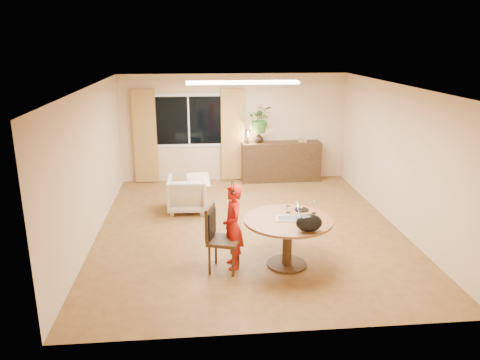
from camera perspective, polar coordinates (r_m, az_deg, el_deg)
The scene contains 24 objects.
floor at distance 8.75m, azimuth 1.07°, elevation -5.88°, with size 6.50×6.50×0.00m, color brown.
ceiling at distance 8.12m, azimuth 1.18°, elevation 11.32°, with size 6.50×6.50×0.00m, color white.
wall_back at distance 11.50m, azimuth -0.72°, elevation 6.38°, with size 5.50×5.50×0.00m, color tan.
wall_left at distance 8.49m, azimuth -17.67°, elevation 1.85°, with size 6.50×6.50×0.00m, color tan.
wall_right at distance 9.07m, azimuth 18.68°, elevation 2.67°, with size 6.50×6.50×0.00m, color tan.
window at distance 11.41m, azimuth -6.28°, elevation 7.22°, with size 1.70×0.03×1.30m.
curtain_left at distance 11.47m, azimuth -11.50°, elevation 5.23°, with size 0.55×0.08×2.25m, color brown.
curtain_right at distance 11.43m, azimuth -0.93°, elevation 5.53°, with size 0.55×0.08×2.25m, color brown.
ceiling_panel at distance 9.31m, azimuth 0.31°, elevation 11.80°, with size 2.20×0.35×0.05m, color white.
dining_table at distance 7.18m, azimuth 5.84°, elevation -5.96°, with size 1.35×1.35×0.77m.
dining_chair at distance 7.05m, azimuth -1.97°, elevation -7.20°, with size 0.49×0.44×1.01m, color black, non-canonical shape.
child at distance 7.09m, azimuth -0.87°, elevation -5.70°, with size 0.32×0.48×1.32m, color red.
laptop at distance 7.08m, azimuth 5.89°, elevation -3.82°, with size 0.37×0.25×0.25m, color #B7B7BC, non-canonical shape.
tumbler at distance 7.37m, azimuth 5.91°, elevation -3.56°, with size 0.07×0.07×0.11m, color white, non-canonical shape.
wine_glass at distance 7.35m, azimuth 9.01°, elevation -3.26°, with size 0.08×0.08×0.22m, color white, non-canonical shape.
pot_lid at distance 7.50m, azimuth 7.52°, elevation -3.54°, with size 0.22×0.22×0.04m, color white, non-canonical shape.
handbag at distance 6.67m, azimuth 8.42°, elevation -5.21°, with size 0.38×0.22×0.25m, color black, non-canonical shape.
armchair at distance 9.57m, azimuth -6.43°, elevation -1.70°, with size 0.76×0.79×0.72m, color beige.
throw at distance 9.44m, azimuth -5.13°, elevation 0.46°, with size 0.45×0.55×0.03m, color beige, non-canonical shape.
sideboard at distance 11.59m, azimuth 5.00°, elevation 2.27°, with size 1.94×0.47×0.97m, color black.
vase at distance 11.37m, azimuth 2.27°, elevation 5.18°, with size 0.24×0.24×0.25m, color black.
bouquet at distance 11.29m, azimuth 2.52°, elevation 7.44°, with size 0.59×0.51×0.66m, color #276829.
book_stack at distance 11.58m, azimuth 7.62°, elevation 4.83°, with size 0.20×0.15×0.08m, color #896246, non-canonical shape.
desk_lamp at distance 11.28m, azimuth 0.98°, elevation 5.34°, with size 0.14×0.14×0.34m, color black, non-canonical shape.
Camera 1 is at (-0.93, -8.03, 3.36)m, focal length 35.00 mm.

